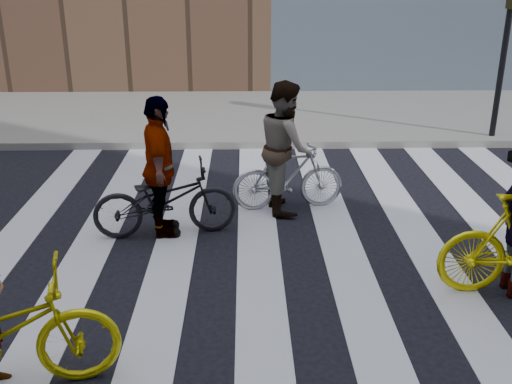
{
  "coord_description": "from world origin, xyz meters",
  "views": [
    {
      "loc": [
        -0.71,
        -6.49,
        3.52
      ],
      "look_at": [
        -0.59,
        0.3,
        0.9
      ],
      "focal_mm": 42.0,
      "sensor_mm": 36.0,
      "label": 1
    }
  ],
  "objects_px": {
    "bike_dark_rear": "(165,200)",
    "rider_mid": "(285,147)",
    "bike_silver_mid": "(288,177)",
    "traffic_signal": "(509,30)",
    "rider_rear": "(160,168)"
  },
  "relations": [
    {
      "from": "bike_dark_rear",
      "to": "rider_mid",
      "type": "height_order",
      "value": "rider_mid"
    },
    {
      "from": "bike_silver_mid",
      "to": "rider_mid",
      "type": "distance_m",
      "value": 0.47
    },
    {
      "from": "traffic_signal",
      "to": "bike_silver_mid",
      "type": "xyz_separation_m",
      "value": [
        -4.47,
        -3.39,
        -1.77
      ]
    },
    {
      "from": "bike_dark_rear",
      "to": "rider_rear",
      "type": "distance_m",
      "value": 0.46
    },
    {
      "from": "rider_mid",
      "to": "rider_rear",
      "type": "height_order",
      "value": "rider_mid"
    },
    {
      "from": "traffic_signal",
      "to": "rider_mid",
      "type": "relative_size",
      "value": 1.7
    },
    {
      "from": "rider_mid",
      "to": "rider_rear",
      "type": "relative_size",
      "value": 1.01
    },
    {
      "from": "traffic_signal",
      "to": "rider_mid",
      "type": "xyz_separation_m",
      "value": [
        -4.52,
        -3.39,
        -1.3
      ]
    },
    {
      "from": "traffic_signal",
      "to": "rider_rear",
      "type": "height_order",
      "value": "traffic_signal"
    },
    {
      "from": "traffic_signal",
      "to": "bike_silver_mid",
      "type": "distance_m",
      "value": 5.89
    },
    {
      "from": "rider_mid",
      "to": "traffic_signal",
      "type": "bearing_deg",
      "value": -60.91
    },
    {
      "from": "traffic_signal",
      "to": "bike_silver_mid",
      "type": "relative_size",
      "value": 1.98
    },
    {
      "from": "bike_silver_mid",
      "to": "rider_rear",
      "type": "bearing_deg",
      "value": 109.09
    },
    {
      "from": "rider_rear",
      "to": "bike_silver_mid",
      "type": "bearing_deg",
      "value": -72.78
    },
    {
      "from": "rider_mid",
      "to": "rider_rear",
      "type": "bearing_deg",
      "value": 109.75
    }
  ]
}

